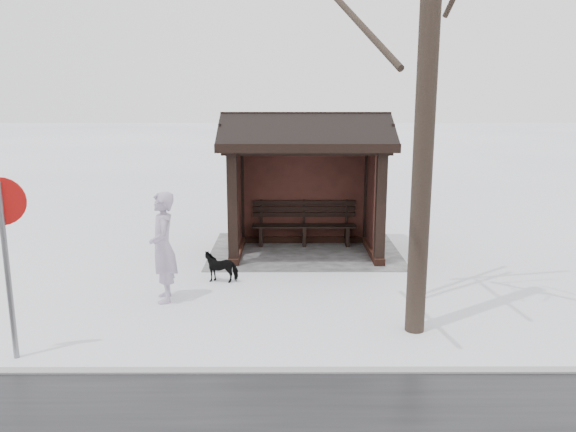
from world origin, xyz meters
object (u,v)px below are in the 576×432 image
object	(u,v)px
road_sign	(4,231)
dog	(221,266)
bus_shelter	(305,155)
pedestrian	(163,247)

from	to	relation	value
road_sign	dog	bearing A→B (deg)	-139.29
bus_shelter	pedestrian	bearing A→B (deg)	51.24
dog	bus_shelter	bearing A→B (deg)	146.86
bus_shelter	dog	world-z (taller)	bus_shelter
bus_shelter	road_sign	distance (m)	6.60
pedestrian	road_sign	distance (m)	2.75
bus_shelter	pedestrian	size ratio (longest dim) A/B	1.92
dog	road_sign	world-z (taller)	road_sign
bus_shelter	pedestrian	world-z (taller)	bus_shelter
pedestrian	road_sign	xyz separation A→B (m)	(1.54, 2.13, 0.81)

